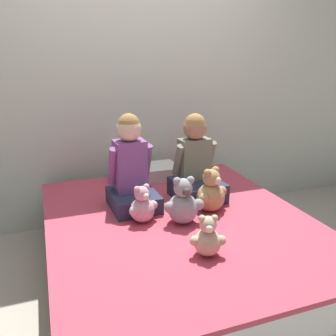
# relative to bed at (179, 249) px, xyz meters

# --- Properties ---
(ground_plane) EXTENTS (14.00, 14.00, 0.00)m
(ground_plane) POSITION_rel_bed_xyz_m (0.00, 0.00, -0.23)
(ground_plane) COLOR #B2A899
(wall_behind_bed) EXTENTS (8.00, 0.06, 2.50)m
(wall_behind_bed) POSITION_rel_bed_xyz_m (0.00, 1.11, 1.02)
(wall_behind_bed) COLOR beige
(wall_behind_bed) RESTS_ON ground_plane
(bed) EXTENTS (1.68, 1.96, 0.46)m
(bed) POSITION_rel_bed_xyz_m (0.00, 0.00, 0.00)
(bed) COLOR #997F60
(bed) RESTS_ON ground_plane
(child_on_left) EXTENTS (0.33, 0.39, 0.65)m
(child_on_left) POSITION_rel_bed_xyz_m (-0.24, 0.30, 0.50)
(child_on_left) COLOR #282D47
(child_on_left) RESTS_ON bed
(child_on_right) EXTENTS (0.36, 0.39, 0.63)m
(child_on_right) POSITION_rel_bed_xyz_m (0.24, 0.30, 0.47)
(child_on_right) COLOR #282D47
(child_on_right) RESTS_ON bed
(teddy_bear_held_by_left_child) EXTENTS (0.20, 0.16, 0.25)m
(teddy_bear_held_by_left_child) POSITION_rel_bed_xyz_m (-0.24, 0.04, 0.33)
(teddy_bear_held_by_left_child) COLOR #DBA3B2
(teddy_bear_held_by_left_child) RESTS_ON bed
(teddy_bear_held_by_right_child) EXTENTS (0.24, 0.19, 0.31)m
(teddy_bear_held_by_right_child) POSITION_rel_bed_xyz_m (0.25, 0.04, 0.36)
(teddy_bear_held_by_right_child) COLOR tan
(teddy_bear_held_by_right_child) RESTS_ON bed
(teddy_bear_between_children) EXTENTS (0.26, 0.19, 0.31)m
(teddy_bear_between_children) POSITION_rel_bed_xyz_m (0.00, -0.06, 0.36)
(teddy_bear_between_children) COLOR #939399
(teddy_bear_between_children) RESTS_ON bed
(teddy_bear_at_foot_of_bed) EXTENTS (0.19, 0.15, 0.23)m
(teddy_bear_at_foot_of_bed) POSITION_rel_bed_xyz_m (-0.02, -0.46, 0.33)
(teddy_bear_at_foot_of_bed) COLOR #D1B78E
(teddy_bear_at_foot_of_bed) RESTS_ON bed
(pillow_at_headboard) EXTENTS (0.56, 0.29, 0.11)m
(pillow_at_headboard) POSITION_rel_bed_xyz_m (0.00, 0.81, 0.29)
(pillow_at_headboard) COLOR silver
(pillow_at_headboard) RESTS_ON bed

